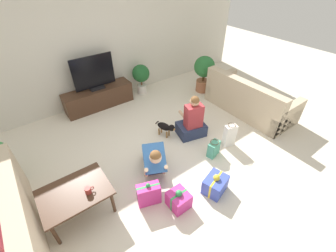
# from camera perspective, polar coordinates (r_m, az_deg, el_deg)

# --- Properties ---
(ground_plane) EXTENTS (16.00, 16.00, 0.00)m
(ground_plane) POSITION_cam_1_polar(r_m,az_deg,el_deg) (3.95, -0.50, -8.79)
(ground_plane) COLOR beige
(wall_back) EXTENTS (8.40, 0.06, 2.60)m
(wall_back) POSITION_cam_1_polar(r_m,az_deg,el_deg) (5.33, -18.43, 18.77)
(wall_back) COLOR beige
(wall_back) RESTS_ON ground_plane
(sofa_right) EXTENTS (0.89, 1.92, 0.82)m
(sofa_right) POSITION_cam_1_polar(r_m,az_deg,el_deg) (5.31, 19.80, 6.26)
(sofa_right) COLOR #C6B293
(sofa_right) RESTS_ON ground_plane
(coffee_table) EXTENTS (0.87, 0.65, 0.44)m
(coffee_table) POSITION_cam_1_polar(r_m,az_deg,el_deg) (3.26, -22.51, -15.69)
(coffee_table) COLOR #472D1E
(coffee_table) RESTS_ON ground_plane
(tv_console) EXTENTS (1.54, 0.42, 0.46)m
(tv_console) POSITION_cam_1_polar(r_m,az_deg,el_deg) (5.45, -17.14, 6.93)
(tv_console) COLOR #472D1E
(tv_console) RESTS_ON ground_plane
(tv) EXTENTS (0.91, 0.20, 0.74)m
(tv) POSITION_cam_1_polar(r_m,az_deg,el_deg) (5.20, -18.28, 12.29)
(tv) COLOR black
(tv) RESTS_ON tv_console
(potted_plant_back_right) EXTENTS (0.42, 0.42, 0.76)m
(potted_plant_back_right) POSITION_cam_1_polar(r_m,az_deg,el_deg) (5.68, -6.87, 12.55)
(potted_plant_back_right) COLOR beige
(potted_plant_back_right) RESTS_ON ground_plane
(potted_plant_corner_right) EXTENTS (0.51, 0.51, 0.92)m
(potted_plant_corner_right) POSITION_cam_1_polar(r_m,az_deg,el_deg) (5.81, 9.15, 13.74)
(potted_plant_corner_right) COLOR #A36042
(potted_plant_corner_right) RESTS_ON ground_plane
(person_kneeling) EXTENTS (0.59, 0.79, 0.73)m
(person_kneeling) POSITION_cam_1_polar(r_m,az_deg,el_deg) (3.55, -3.67, -8.36)
(person_kneeling) COLOR #23232D
(person_kneeling) RESTS_ON ground_plane
(person_sitting) EXTENTS (0.60, 0.56, 0.89)m
(person_sitting) POSITION_cam_1_polar(r_m,az_deg,el_deg) (4.31, 6.15, 1.04)
(person_sitting) COLOR #283351
(person_sitting) RESTS_ON ground_plane
(dog) EXTENTS (0.24, 0.43, 0.31)m
(dog) POSITION_cam_1_polar(r_m,az_deg,el_deg) (4.31, -0.55, -0.31)
(dog) COLOR black
(dog) RESTS_ON ground_plane
(gift_box_a) EXTENTS (0.37, 0.26, 0.39)m
(gift_box_a) POSITION_cam_1_polar(r_m,az_deg,el_deg) (3.32, -4.93, -16.80)
(gift_box_a) COLOR #CC3389
(gift_box_a) RESTS_ON ground_plane
(gift_box_b) EXTENTS (0.28, 0.29, 0.32)m
(gift_box_b) POSITION_cam_1_polar(r_m,az_deg,el_deg) (3.30, 2.71, -18.17)
(gift_box_b) COLOR #CC3389
(gift_box_b) RESTS_ON ground_plane
(gift_box_c) EXTENTS (0.42, 0.37, 0.33)m
(gift_box_c) POSITION_cam_1_polar(r_m,az_deg,el_deg) (3.52, 11.91, -14.29)
(gift_box_c) COLOR #3D51BC
(gift_box_c) RESTS_ON ground_plane
(gift_bag_a) EXTENTS (0.26, 0.19, 0.31)m
(gift_bag_a) POSITION_cam_1_polar(r_m,az_deg,el_deg) (4.03, 11.50, -5.67)
(gift_bag_a) COLOR #4CA384
(gift_bag_a) RESTS_ON ground_plane
(gift_bag_b) EXTENTS (0.24, 0.17, 0.46)m
(gift_bag_b) POSITION_cam_1_polar(r_m,az_deg,el_deg) (4.25, 15.37, -2.32)
(gift_bag_b) COLOR white
(gift_bag_b) RESTS_ON ground_plane
(mug) EXTENTS (0.12, 0.08, 0.09)m
(mug) POSITION_cam_1_polar(r_m,az_deg,el_deg) (3.11, -19.60, -15.13)
(mug) COLOR #B23D38
(mug) RESTS_ON coffee_table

